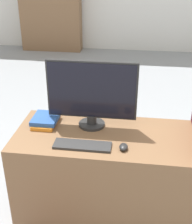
% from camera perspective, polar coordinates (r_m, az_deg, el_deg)
% --- Properties ---
extents(desk, '(1.27, 0.61, 0.76)m').
position_cam_1_polar(desk, '(2.42, 1.37, -11.90)').
color(desk, brown).
rests_on(desk, ground_plane).
extents(monitor, '(0.65, 0.19, 0.49)m').
position_cam_1_polar(monitor, '(2.21, -0.81, 3.35)').
color(monitor, '#282828').
rests_on(monitor, desk).
extents(keyboard, '(0.38, 0.12, 0.02)m').
position_cam_1_polar(keyboard, '(2.08, -2.50, -6.10)').
color(keyboard, '#2D2D2D').
rests_on(keyboard, desk).
extents(mouse, '(0.06, 0.08, 0.03)m').
position_cam_1_polar(mouse, '(2.05, 5.06, -6.38)').
color(mouse, '#262626').
rests_on(mouse, desk).
extents(book_stack, '(0.18, 0.26, 0.06)m').
position_cam_1_polar(book_stack, '(2.37, -9.17, -1.43)').
color(book_stack, orange).
rests_on(book_stack, desk).
extents(bookshelf_far, '(1.29, 0.32, 1.87)m').
position_cam_1_polar(bookshelf_far, '(6.98, -8.37, 18.65)').
color(bookshelf_far, '#846042').
rests_on(bookshelf_far, ground_plane).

